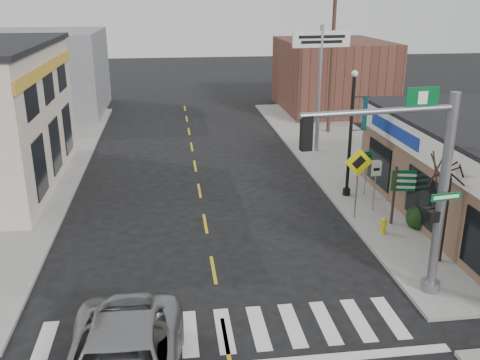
{
  "coord_description": "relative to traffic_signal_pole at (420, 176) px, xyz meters",
  "views": [
    {
      "loc": [
        -1.28,
        -12.59,
        9.16
      ],
      "look_at": [
        1.13,
        5.39,
        2.8
      ],
      "focal_mm": 40.0,
      "sensor_mm": 36.0,
      "label": 1
    }
  ],
  "objects": [
    {
      "name": "lamp_post",
      "position": [
        0.91,
        8.64,
        -0.52
      ],
      "size": [
        0.76,
        0.6,
        5.85
      ],
      "rotation": [
        0.0,
        0.0,
        0.31
      ],
      "color": "black",
      "rests_on": "sidewalk_right"
    },
    {
      "name": "bldg_distant_right",
      "position": [
        6.01,
        28.48,
        -1.24
      ],
      "size": [
        8.0,
        10.0,
        5.6
      ],
      "primitive_type": "cube",
      "color": "brown",
      "rests_on": "ground"
    },
    {
      "name": "center_line",
      "position": [
        -5.99,
        6.48,
        -4.04
      ],
      "size": [
        0.12,
        56.0,
        0.01
      ],
      "primitive_type": "cube",
      "color": "gold",
      "rests_on": "ground"
    },
    {
      "name": "ground",
      "position": [
        -5.99,
        -1.52,
        -4.04
      ],
      "size": [
        140.0,
        140.0,
        0.0
      ],
      "primitive_type": "plane",
      "color": "black",
      "rests_on": "ground"
    },
    {
      "name": "sidewalk_right",
      "position": [
        3.01,
        11.48,
        -3.98
      ],
      "size": [
        6.0,
        38.0,
        0.13
      ],
      "primitive_type": "cube",
      "color": "gray",
      "rests_on": "ground"
    },
    {
      "name": "guide_sign",
      "position": [
        2.21,
        5.15,
        -2.28
      ],
      "size": [
        1.42,
        0.13,
        2.49
      ],
      "rotation": [
        0.0,
        0.0,
        -0.21
      ],
      "color": "#493022",
      "rests_on": "sidewalk_right"
    },
    {
      "name": "crosswalk",
      "position": [
        -5.99,
        -1.12,
        -4.04
      ],
      "size": [
        11.0,
        2.2,
        0.01
      ],
      "primitive_type": "cube",
      "color": "silver",
      "rests_on": "ground"
    },
    {
      "name": "bare_tree",
      "position": [
        2.01,
        1.87,
        -0.22
      ],
      "size": [
        2.34,
        2.34,
        4.69
      ],
      "rotation": [
        0.0,
        0.0,
        0.23
      ],
      "color": "black",
      "rests_on": "sidewalk_right"
    },
    {
      "name": "sidewalk_left",
      "position": [
        -14.99,
        11.48,
        -3.98
      ],
      "size": [
        6.0,
        38.0,
        0.13
      ],
      "primitive_type": "cube",
      "color": "gray",
      "rests_on": "ground"
    },
    {
      "name": "utility_pole_far",
      "position": [
        3.51,
        20.68,
        1.03
      ],
      "size": [
        1.68,
        0.25,
        9.64
      ],
      "rotation": [
        0.0,
        0.0,
        -0.05
      ],
      "color": "#3E2B1D",
      "rests_on": "sidewalk_right"
    },
    {
      "name": "fire_hydrant",
      "position": [
        0.94,
        4.32,
        -3.55
      ],
      "size": [
        0.21,
        0.21,
        0.66
      ],
      "rotation": [
        0.0,
        0.0,
        -0.29
      ],
      "color": "gold",
      "rests_on": "sidewalk_right"
    },
    {
      "name": "shrub_back",
      "position": [
        2.6,
        4.73,
        -3.51
      ],
      "size": [
        1.06,
        1.06,
        0.8
      ],
      "primitive_type": "ellipsoid",
      "color": "black",
      "rests_on": "sidewalk_right"
    },
    {
      "name": "traffic_signal_pole",
      "position": [
        0.0,
        0.0,
        0.0
      ],
      "size": [
        5.19,
        0.39,
        6.57
      ],
      "rotation": [
        0.0,
        0.0,
        0.13
      ],
      "color": "slate",
      "rests_on": "sidewalk_right"
    },
    {
      "name": "ped_crossing_sign",
      "position": [
        0.34,
        5.99,
        -1.84
      ],
      "size": [
        1.19,
        0.08,
        3.07
      ],
      "rotation": [
        0.0,
        0.0,
        -0.03
      ],
      "color": "gray",
      "rests_on": "sidewalk_right"
    },
    {
      "name": "dance_center_sign",
      "position": [
        1.44,
        16.18,
        1.58
      ],
      "size": [
        3.46,
        0.22,
        7.36
      ],
      "rotation": [
        0.0,
        0.0,
        0.12
      ],
      "color": "gray",
      "rests_on": "sidewalk_right"
    },
    {
      "name": "bldg_distant_left",
      "position": [
        -16.99,
        30.48,
        -0.84
      ],
      "size": [
        9.0,
        10.0,
        6.4
      ],
      "primitive_type": "cube",
      "color": "slate",
      "rests_on": "ground"
    }
  ]
}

